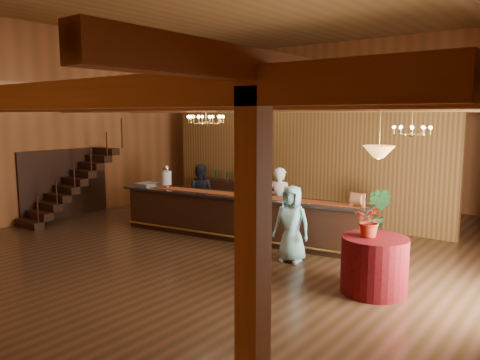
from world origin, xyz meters
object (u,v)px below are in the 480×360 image
Objects in this scene: backbar_shelf at (239,196)px; floor_plant at (375,214)px; chandelier_right at (412,130)px; staff_second at (200,193)px; guest at (292,224)px; round_table at (374,265)px; chandelier_left at (206,119)px; bartender at (280,203)px; raffle_drum at (357,199)px; beverage_dispenser at (166,177)px; tasting_bar at (236,216)px; pendant_lamp at (379,152)px.

floor_plant is at bearing -11.54° from backbar_shelf.
chandelier_right reaches higher than floor_plant.
floor_plant is (4.71, -0.72, 0.17)m from backbar_shelf.
staff_second is 1.04× the size of guest.
round_table is 0.88× the size of floor_plant.
chandelier_left is 2.97m from guest.
round_table is 3.83m from bartender.
chandelier_right is 2.37m from floor_plant.
chandelier_left is (-3.01, -1.35, 1.64)m from raffle_drum.
floor_plant is at bearing 25.04° from beverage_dispenser.
tasting_bar reaches higher than backbar_shelf.
raffle_drum is 3.69m from chandelier_left.
guest is (4.01, -3.44, 0.33)m from backbar_shelf.
guest is at bearing -131.38° from raffle_drum.
chandelier_right is 5.90m from staff_second.
staff_second reaches higher than floor_plant.
backbar_shelf is 5.29m from guest.
backbar_shelf is 4.13× the size of chandelier_left.
chandelier_right is at bearing 31.86° from chandelier_left.
staff_second is (0.12, -1.96, 0.36)m from backbar_shelf.
raffle_drum is (5.09, 0.61, -0.11)m from beverage_dispenser.
staff_second is at bearing 160.54° from pendant_lamp.
staff_second reaches higher than guest.
floor_plant is at bearing 28.75° from tasting_bar.
round_table is 0.70× the size of guest.
guest is (4.15, -0.46, -0.58)m from beverage_dispenser.
staff_second is at bearing -164.82° from floor_plant.
backbar_shelf is (0.13, 2.98, -0.91)m from beverage_dispenser.
staff_second is at bearing 136.05° from chandelier_left.
backbar_shelf is (-2.01, 2.73, -0.09)m from tasting_bar.
chandelier_right reaches higher than staff_second.
bartender is at bearing 154.50° from staff_second.
bartender reaches higher than tasting_bar.
bartender is at bearing 122.26° from guest.
tasting_bar is 5.21× the size of floor_plant.
bartender is (2.93, 0.96, -0.50)m from beverage_dispenser.
tasting_bar is at bearing -143.27° from floor_plant.
floor_plant is at bearing 98.26° from raffle_drum.
backbar_shelf is at bearing 146.11° from pendant_lamp.
pendant_lamp is 2.65m from guest.
pendant_lamp is 0.52× the size of bartender.
backbar_shelf is 2.96× the size of round_table.
raffle_drum is at bearing 122.52° from pendant_lamp.
chandelier_right reaches higher than raffle_drum.
floor_plant is (1.91, 1.30, -0.24)m from bartender.
raffle_drum is at bearing 40.45° from guest.
chandelier_left reaches higher than bartender.
backbar_shelf is 6.27m from chandelier_right.
raffle_drum is 0.38× the size of pendant_lamp.
raffle_drum is 1.88m from chandelier_right.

